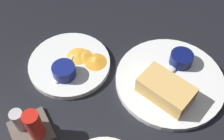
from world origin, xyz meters
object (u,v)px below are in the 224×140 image
object	(u,v)px
spoon_by_dark_ramekin	(167,71)
ramekin_light_gravy	(64,71)
sandwich_half_near	(166,90)
spoon_by_gravy_ramekin	(61,74)
plate_chips_companion	(70,64)
condiment_caddy	(30,126)
plate_sandwich_main	(170,81)
ramekin_dark_sauce	(181,58)

from	to	relation	value
spoon_by_dark_ramekin	ramekin_light_gravy	xyz separation A→B (cm)	(12.74, 23.96, 1.43)
sandwich_half_near	spoon_by_gravy_ramekin	distance (cm)	27.29
ramekin_light_gravy	spoon_by_gravy_ramekin	distance (cm)	1.76
plate_chips_companion	condiment_caddy	bearing A→B (deg)	131.31
ramekin_light_gravy	plate_chips_companion	bearing A→B (deg)	-39.81
plate_sandwich_main	spoon_by_gravy_ramekin	size ratio (longest dim) A/B	3.29
plate_sandwich_main	sandwich_half_near	bearing A→B (deg)	127.13
spoon_by_gravy_ramekin	condiment_caddy	distance (cm)	16.25
plate_chips_companion	ramekin_dark_sauce	bearing A→B (deg)	-120.08
ramekin_dark_sauce	spoon_by_dark_ramekin	distance (cm)	5.29
spoon_by_dark_ramekin	spoon_by_gravy_ramekin	distance (cm)	28.16
plate_sandwich_main	plate_chips_companion	world-z (taller)	same
sandwich_half_near	condiment_caddy	size ratio (longest dim) A/B	1.56
plate_chips_companion	sandwich_half_near	bearing A→B (deg)	-142.90
plate_sandwich_main	spoon_by_dark_ramekin	distance (cm)	2.48
spoon_by_dark_ramekin	spoon_by_gravy_ramekin	world-z (taller)	same
plate_sandwich_main	spoon_by_gravy_ramekin	world-z (taller)	spoon_by_gravy_ramekin
sandwich_half_near	plate_chips_companion	world-z (taller)	sandwich_half_near
ramekin_dark_sauce	condiment_caddy	world-z (taller)	condiment_caddy
sandwich_half_near	ramekin_light_gravy	xyz separation A→B (cm)	(18.10, 19.01, -0.60)
sandwich_half_near	ramekin_dark_sauce	world-z (taller)	sandwich_half_near
ramekin_light_gravy	condiment_caddy	bearing A→B (deg)	128.99
ramekin_dark_sauce	spoon_by_gravy_ramekin	bearing A→B (deg)	67.84
plate_chips_companion	spoon_by_gravy_ramekin	distance (cm)	4.93
ramekin_light_gravy	sandwich_half_near	bearing A→B (deg)	-133.60
spoon_by_dark_ramekin	spoon_by_gravy_ramekin	xyz separation A→B (cm)	(13.12, 24.92, 0.00)
ramekin_dark_sauce	plate_sandwich_main	bearing A→B (deg)	118.13
sandwich_half_near	plate_chips_companion	xyz separation A→B (cm)	(21.45, 16.22, -3.20)
sandwich_half_near	plate_chips_companion	distance (cm)	27.09
plate_chips_companion	spoon_by_gravy_ramekin	size ratio (longest dim) A/B	2.58
plate_chips_companion	condiment_caddy	xyz separation A→B (cm)	(-13.84, 15.75, 2.61)
spoon_by_dark_ramekin	plate_chips_companion	distance (cm)	26.61
plate_sandwich_main	condiment_caddy	size ratio (longest dim) A/B	3.00
ramekin_dark_sauce	ramekin_light_gravy	distance (cm)	31.29
plate_sandwich_main	ramekin_dark_sauce	bearing A→B (deg)	-61.87
ramekin_light_gravy	spoon_by_gravy_ramekin	world-z (taller)	ramekin_light_gravy
ramekin_light_gravy	ramekin_dark_sauce	bearing A→B (deg)	-112.19
ramekin_dark_sauce	ramekin_light_gravy	bearing A→B (deg)	67.81
ramekin_dark_sauce	spoon_by_dark_ramekin	world-z (taller)	ramekin_dark_sauce
sandwich_half_near	ramekin_dark_sauce	size ratio (longest dim) A/B	2.43
spoon_by_dark_ramekin	condiment_caddy	xyz separation A→B (cm)	(2.25, 36.92, 1.44)
spoon_by_dark_ramekin	plate_chips_companion	xyz separation A→B (cm)	(16.09, 21.17, -1.16)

